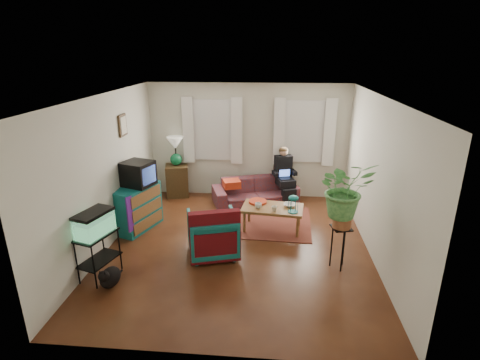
# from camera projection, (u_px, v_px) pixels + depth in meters

# --- Properties ---
(floor) EXTENTS (4.50, 5.00, 0.01)m
(floor) POSITION_uv_depth(u_px,v_px,m) (238.00, 246.00, 6.59)
(floor) COLOR #4F2B14
(floor) RESTS_ON ground
(ceiling) EXTENTS (4.50, 5.00, 0.01)m
(ceiling) POSITION_uv_depth(u_px,v_px,m) (238.00, 96.00, 5.73)
(ceiling) COLOR white
(ceiling) RESTS_ON wall_back
(wall_back) EXTENTS (4.50, 0.01, 2.60)m
(wall_back) POSITION_uv_depth(u_px,v_px,m) (248.00, 141.00, 8.51)
(wall_back) COLOR silver
(wall_back) RESTS_ON floor
(wall_front) EXTENTS (4.50, 0.01, 2.60)m
(wall_front) POSITION_uv_depth(u_px,v_px,m) (215.00, 255.00, 3.81)
(wall_front) COLOR silver
(wall_front) RESTS_ON floor
(wall_left) EXTENTS (0.01, 5.00, 2.60)m
(wall_left) POSITION_uv_depth(u_px,v_px,m) (106.00, 173.00, 6.35)
(wall_left) COLOR silver
(wall_left) RESTS_ON floor
(wall_right) EXTENTS (0.01, 5.00, 2.60)m
(wall_right) POSITION_uv_depth(u_px,v_px,m) (378.00, 180.00, 5.98)
(wall_right) COLOR silver
(wall_right) RESTS_ON floor
(window_left) EXTENTS (1.08, 0.04, 1.38)m
(window_left) POSITION_uv_depth(u_px,v_px,m) (213.00, 130.00, 8.48)
(window_left) COLOR white
(window_left) RESTS_ON wall_back
(window_right) EXTENTS (1.08, 0.04, 1.38)m
(window_right) POSITION_uv_depth(u_px,v_px,m) (304.00, 132.00, 8.31)
(window_right) COLOR white
(window_right) RESTS_ON wall_back
(curtains_left) EXTENTS (1.36, 0.06, 1.50)m
(curtains_left) POSITION_uv_depth(u_px,v_px,m) (212.00, 131.00, 8.40)
(curtains_left) COLOR white
(curtains_left) RESTS_ON wall_back
(curtains_right) EXTENTS (1.36, 0.06, 1.50)m
(curtains_right) POSITION_uv_depth(u_px,v_px,m) (304.00, 132.00, 8.23)
(curtains_right) COLOR white
(curtains_right) RESTS_ON wall_back
(picture_frame) EXTENTS (0.04, 0.32, 0.40)m
(picture_frame) POSITION_uv_depth(u_px,v_px,m) (123.00, 125.00, 6.93)
(picture_frame) COLOR #3D2616
(picture_frame) RESTS_ON wall_left
(area_rug) EXTENTS (2.07, 1.69, 0.01)m
(area_rug) POSITION_uv_depth(u_px,v_px,m) (260.00, 221.00, 7.54)
(area_rug) COLOR brown
(area_rug) RESTS_ON floor
(sofa) EXTENTS (2.01, 1.30, 0.73)m
(sofa) POSITION_uv_depth(u_px,v_px,m) (255.00, 187.00, 8.38)
(sofa) COLOR brown
(sofa) RESTS_ON floor
(seated_person) EXTENTS (0.63, 0.70, 1.12)m
(seated_person) POSITION_uv_depth(u_px,v_px,m) (284.00, 176.00, 8.47)
(seated_person) COLOR black
(seated_person) RESTS_ON sofa
(side_table) EXTENTS (0.61, 0.61, 0.74)m
(side_table) POSITION_uv_depth(u_px,v_px,m) (177.00, 180.00, 8.80)
(side_table) COLOR #3B2916
(side_table) RESTS_ON floor
(table_lamp) EXTENTS (0.46, 0.46, 0.68)m
(table_lamp) POSITION_uv_depth(u_px,v_px,m) (176.00, 152.00, 8.57)
(table_lamp) COLOR white
(table_lamp) RESTS_ON side_table
(dresser) EXTENTS (0.77, 1.06, 0.86)m
(dresser) POSITION_uv_depth(u_px,v_px,m) (137.00, 208.00, 7.13)
(dresser) COLOR #137272
(dresser) RESTS_ON floor
(crt_tv) EXTENTS (0.65, 0.63, 0.46)m
(crt_tv) POSITION_uv_depth(u_px,v_px,m) (138.00, 173.00, 6.99)
(crt_tv) COLOR black
(crt_tv) RESTS_ON dresser
(aquarium_stand) EXTENTS (0.52, 0.71, 0.71)m
(aquarium_stand) POSITION_uv_depth(u_px,v_px,m) (99.00, 256.00, 5.61)
(aquarium_stand) COLOR black
(aquarium_stand) RESTS_ON floor
(aquarium) EXTENTS (0.47, 0.65, 0.37)m
(aquarium) POSITION_uv_depth(u_px,v_px,m) (94.00, 223.00, 5.44)
(aquarium) COLOR #7FD899
(aquarium) RESTS_ON aquarium_stand
(black_cat) EXTENTS (0.29, 0.43, 0.36)m
(black_cat) POSITION_uv_depth(u_px,v_px,m) (110.00, 275.00, 5.44)
(black_cat) COLOR black
(black_cat) RESTS_ON floor
(armchair) EXTENTS (0.96, 0.93, 0.81)m
(armchair) POSITION_uv_depth(u_px,v_px,m) (213.00, 232.00, 6.23)
(armchair) COLOR #12616C
(armchair) RESTS_ON floor
(serape_throw) EXTENTS (0.83, 0.41, 0.67)m
(serape_throw) POSITION_uv_depth(u_px,v_px,m) (215.00, 231.00, 5.89)
(serape_throw) COLOR #9E0A0A
(serape_throw) RESTS_ON armchair
(coffee_table) EXTENTS (1.20, 0.75, 0.47)m
(coffee_table) POSITION_uv_depth(u_px,v_px,m) (272.00, 218.00, 7.13)
(coffee_table) COLOR brown
(coffee_table) RESTS_ON floor
(cup_a) EXTENTS (0.14, 0.14, 0.10)m
(cup_a) POSITION_uv_depth(u_px,v_px,m) (258.00, 206.00, 6.99)
(cup_a) COLOR white
(cup_a) RESTS_ON coffee_table
(cup_b) EXTENTS (0.11, 0.11, 0.10)m
(cup_b) POSITION_uv_depth(u_px,v_px,m) (274.00, 209.00, 6.86)
(cup_b) COLOR beige
(cup_b) RESTS_ON coffee_table
(bowl) EXTENTS (0.25, 0.25, 0.06)m
(bowl) POSITION_uv_depth(u_px,v_px,m) (290.00, 205.00, 7.08)
(bowl) COLOR white
(bowl) RESTS_ON coffee_table
(snack_tray) EXTENTS (0.39, 0.39, 0.04)m
(snack_tray) POSITION_uv_depth(u_px,v_px,m) (258.00, 202.00, 7.25)
(snack_tray) COLOR #B21414
(snack_tray) RESTS_ON coffee_table
(birdcage) EXTENTS (0.21, 0.21, 0.33)m
(birdcage) POSITION_uv_depth(u_px,v_px,m) (293.00, 204.00, 6.78)
(birdcage) COLOR #115B6B
(birdcage) RESTS_ON coffee_table
(plant_stand) EXTENTS (0.36, 0.36, 0.71)m
(plant_stand) POSITION_uv_depth(u_px,v_px,m) (339.00, 247.00, 5.85)
(plant_stand) COLOR black
(plant_stand) RESTS_ON floor
(potted_plant) EXTENTS (0.95, 0.87, 0.90)m
(potted_plant) POSITION_uv_depth(u_px,v_px,m) (344.00, 198.00, 5.57)
(potted_plant) COLOR #599947
(potted_plant) RESTS_ON plant_stand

